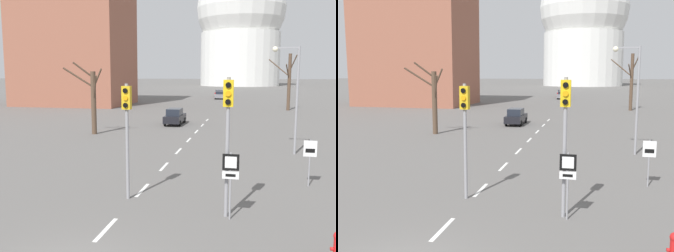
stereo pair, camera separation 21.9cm
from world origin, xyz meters
TOP-DOWN VIEW (x-y plane):
  - lane_stripe_0 at (0.00, 3.25)m, footprint 0.16×2.00m
  - lane_stripe_1 at (0.00, 7.75)m, footprint 0.16×2.00m
  - lane_stripe_2 at (0.00, 12.25)m, footprint 0.16×2.00m
  - lane_stripe_3 at (0.00, 16.75)m, footprint 0.16×2.00m
  - lane_stripe_4 at (0.00, 21.25)m, footprint 0.16×2.00m
  - lane_stripe_5 at (0.00, 25.75)m, footprint 0.16×2.00m
  - lane_stripe_6 at (0.00, 30.25)m, footprint 0.16×2.00m
  - lane_stripe_7 at (0.00, 34.75)m, footprint 0.16×2.00m
  - traffic_signal_near_right at (3.95, 5.32)m, footprint 0.36×0.34m
  - traffic_signal_centre_tall at (-0.27, 6.47)m, footprint 0.36×0.34m
  - route_sign_post at (4.10, 5.06)m, footprint 0.60×0.08m
  - speed_limit_sign at (7.55, 9.98)m, footprint 0.60×0.08m
  - fire_hydrant at (7.25, 2.53)m, footprint 0.40×0.34m
  - street_lamp_right at (7.40, 17.37)m, footprint 1.74×0.36m
  - sedan_near_left at (-1.41, 71.72)m, footprint 1.92×4.02m
  - sedan_near_right at (-2.91, 30.20)m, footprint 1.75×4.49m
  - sedan_mid_centre at (-2.10, 79.31)m, footprint 1.91×3.96m
  - bare_tree_left_near at (-8.74, 22.40)m, footprint 3.37×1.40m
  - bare_tree_right_near at (10.24, 48.89)m, footprint 3.87×2.50m
  - capitol_dome at (0.00, 167.21)m, footprint 39.26×39.26m
  - apartment_block_left at (-24.83, 52.44)m, footprint 18.00×14.00m

SIDE VIEW (x-z plane):
  - lane_stripe_0 at x=0.00m, z-range 0.00..0.01m
  - lane_stripe_1 at x=0.00m, z-range 0.00..0.01m
  - lane_stripe_2 at x=0.00m, z-range 0.00..0.01m
  - lane_stripe_3 at x=0.00m, z-range 0.00..0.01m
  - lane_stripe_4 at x=0.00m, z-range 0.00..0.01m
  - lane_stripe_5 at x=0.00m, z-range 0.00..0.01m
  - lane_stripe_6 at x=0.00m, z-range 0.00..0.01m
  - lane_stripe_7 at x=0.00m, z-range 0.00..0.01m
  - fire_hydrant at x=7.25m, z-range 0.04..0.94m
  - sedan_near_right at x=-2.91m, z-range -0.01..1.69m
  - sedan_near_left at x=-1.41m, z-range 0.00..1.73m
  - sedan_mid_centre at x=-2.10m, z-range 0.01..1.73m
  - speed_limit_sign at x=7.55m, z-range 0.39..2.65m
  - route_sign_post at x=4.10m, z-range 0.45..2.95m
  - bare_tree_left_near at x=-8.74m, z-range -0.05..6.31m
  - traffic_signal_centre_tall at x=-0.27m, z-range 0.97..5.87m
  - traffic_signal_near_right at x=3.95m, z-range 1.02..6.21m
  - bare_tree_right_near at x=10.24m, z-range 0.26..8.46m
  - street_lamp_right at x=7.40m, z-range 0.86..7.92m
  - apartment_block_left at x=-24.83m, z-range 0.00..24.93m
  - capitol_dome at x=0.00m, z-range -0.72..54.74m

